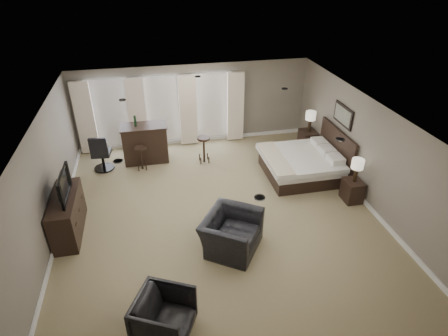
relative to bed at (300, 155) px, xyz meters
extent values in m
cube|color=#827452|center=(-2.58, -1.42, -0.66)|extent=(7.60, 8.60, 0.04)
cube|color=silver|center=(-2.58, -1.42, 1.94)|extent=(7.60, 8.60, 0.04)
cube|color=slate|center=(-2.58, 2.83, 0.64)|extent=(7.50, 0.04, 2.60)
cube|color=slate|center=(-2.58, -5.67, 0.64)|extent=(7.50, 0.04, 2.60)
cube|color=slate|center=(-6.33, -1.42, 0.64)|extent=(0.04, 8.50, 2.60)
cube|color=slate|center=(1.17, -1.42, 0.64)|extent=(0.04, 8.50, 2.60)
cube|color=silver|center=(-5.18, 2.77, 0.59)|extent=(1.15, 0.04, 2.05)
cube|color=silver|center=(-3.58, 2.77, 0.59)|extent=(1.15, 0.04, 2.05)
cube|color=silver|center=(-1.98, 2.77, 0.59)|extent=(1.15, 0.04, 2.05)
cube|color=beige|center=(-5.93, 2.65, 0.52)|extent=(0.55, 0.12, 2.30)
cube|color=beige|center=(-4.38, 2.65, 0.52)|extent=(0.55, 0.12, 2.30)
cube|color=beige|center=(-2.78, 2.65, 0.52)|extent=(0.55, 0.12, 2.30)
cube|color=beige|center=(-1.23, 2.65, 0.52)|extent=(0.55, 0.12, 2.30)
cube|color=silver|center=(0.00, 0.00, 0.00)|extent=(2.07, 1.97, 1.32)
cube|color=black|center=(0.89, -1.45, -0.37)|extent=(0.43, 0.52, 0.57)
cube|color=black|center=(0.89, 1.45, -0.33)|extent=(0.49, 0.59, 0.65)
cube|color=beige|center=(0.89, -1.45, 0.22)|extent=(0.30, 0.30, 0.62)
cube|color=beige|center=(0.89, 1.45, 0.32)|extent=(0.32, 0.32, 0.66)
cube|color=slate|center=(1.12, 0.00, 1.09)|extent=(0.04, 0.96, 0.56)
cube|color=black|center=(-6.03, -1.29, -0.18)|extent=(0.53, 1.65, 0.96)
imported|color=black|center=(-6.03, -1.29, 0.37)|extent=(0.61, 1.06, 0.14)
imported|color=black|center=(-2.54, -2.56, -0.12)|extent=(1.36, 1.48, 1.08)
imported|color=black|center=(-4.10, -4.40, -0.21)|extent=(1.13, 1.15, 0.90)
cube|color=black|center=(-4.21, 1.78, -0.07)|extent=(1.35, 0.70, 1.18)
cube|color=black|center=(-4.36, 1.28, -0.30)|extent=(0.36, 0.36, 0.72)
cube|color=black|center=(-2.50, 1.33, -0.24)|extent=(0.52, 0.52, 0.83)
cube|color=black|center=(-5.47, 1.51, -0.10)|extent=(0.63, 0.63, 1.12)
camera|label=1|loc=(-3.97, -8.58, 4.95)|focal=30.00mm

